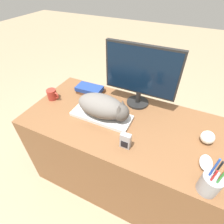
# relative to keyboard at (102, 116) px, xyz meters

# --- Properties ---
(ground_plane) EXTENTS (12.00, 12.00, 0.00)m
(ground_plane) POSITION_rel_keyboard_xyz_m (0.15, -0.31, -0.73)
(ground_plane) COLOR #998466
(desk) EXTENTS (1.36, 0.67, 0.72)m
(desk) POSITION_rel_keyboard_xyz_m (0.15, 0.03, -0.37)
(desk) COLOR brown
(desk) RESTS_ON ground_plane
(keyboard) EXTENTS (0.42, 0.17, 0.02)m
(keyboard) POSITION_rel_keyboard_xyz_m (0.00, 0.00, 0.00)
(keyboard) COLOR silver
(keyboard) RESTS_ON desk
(cat) EXTENTS (0.37, 0.18, 0.15)m
(cat) POSITION_rel_keyboard_xyz_m (0.02, 0.00, 0.09)
(cat) COLOR #66605B
(cat) RESTS_ON keyboard
(monitor) EXTENTS (0.51, 0.17, 0.45)m
(monitor) POSITION_rel_keyboard_xyz_m (0.18, 0.25, 0.24)
(monitor) COLOR black
(monitor) RESTS_ON desk
(computer_mouse) EXTENTS (0.07, 0.11, 0.03)m
(computer_mouse) POSITION_rel_keyboard_xyz_m (0.68, -0.10, 0.01)
(computer_mouse) COLOR silver
(computer_mouse) RESTS_ON desk
(coffee_mug) EXTENTS (0.10, 0.07, 0.08)m
(coffee_mug) POSITION_rel_keyboard_xyz_m (-0.45, 0.03, 0.03)
(coffee_mug) COLOR #9E2D23
(coffee_mug) RESTS_ON desk
(pen_cup) EXTENTS (0.09, 0.09, 0.23)m
(pen_cup) POSITION_rel_keyboard_xyz_m (0.69, -0.24, 0.05)
(pen_cup) COLOR #939399
(pen_cup) RESTS_ON desk
(baseball) EXTENTS (0.08, 0.08, 0.08)m
(baseball) POSITION_rel_keyboard_xyz_m (0.67, 0.07, 0.03)
(baseball) COLOR silver
(baseball) RESTS_ON desk
(phone) EXTENTS (0.06, 0.03, 0.10)m
(phone) POSITION_rel_keyboard_xyz_m (0.25, -0.17, 0.04)
(phone) COLOR #99999E
(phone) RESTS_ON desk
(book_stack) EXTENTS (0.22, 0.15, 0.06)m
(book_stack) POSITION_rel_keyboard_xyz_m (-0.22, 0.22, 0.02)
(book_stack) COLOR brown
(book_stack) RESTS_ON desk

